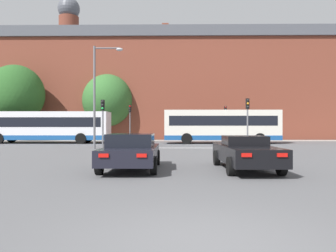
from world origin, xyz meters
The scene contains 16 objects.
ground_plane centered at (0.00, 0.00, 0.00)m, with size 400.00×400.00×0.00m, color #545456.
stop_line_strip centered at (0.00, 20.02, 0.00)m, with size 8.64×0.30×0.01m, color silver.
far_pavement centered at (0.00, 32.38, 0.01)m, with size 69.61×2.50×0.01m, color #A09B91.
brick_civic_building centered at (-1.00, 42.00, 7.03)m, with size 45.47×14.92×20.02m.
car_saloon_left centered at (-2.06, 7.89, 0.71)m, with size 2.09×4.54×1.37m.
car_roadster_right centered at (2.28, 7.83, 0.67)m, with size 2.02×4.77×1.29m.
bus_crossing_lead centered at (4.15, 26.49, 1.69)m, with size 10.79×2.63×3.14m.
bus_crossing_trailing centered at (-12.80, 26.67, 1.62)m, with size 12.38×2.73×3.01m.
traffic_light_near_right centered at (5.32, 20.71, 2.57)m, with size 0.26×0.31×3.79m.
traffic_light_near_left centered at (-5.81, 20.20, 2.49)m, with size 0.26×0.31×3.66m.
traffic_light_far_left centered at (-5.23, 31.70, 2.69)m, with size 0.26×0.31×3.99m.
traffic_light_far_right centered at (5.45, 32.10, 2.64)m, with size 0.26×0.31×3.91m.
street_lamp_junction centered at (-5.80, 18.98, 4.54)m, with size 2.16×0.36×7.45m.
pedestrian_waiting centered at (3.31, 32.52, 1.06)m, with size 0.37×0.46×1.80m.
tree_by_building centered at (-18.22, 32.04, 5.23)m, with size 6.31×6.31×8.55m.
tree_kerbside centered at (-8.39, 35.01, 4.76)m, with size 6.04×6.04×7.94m.
Camera 1 is at (-0.48, -4.64, 1.68)m, focal length 35.00 mm.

